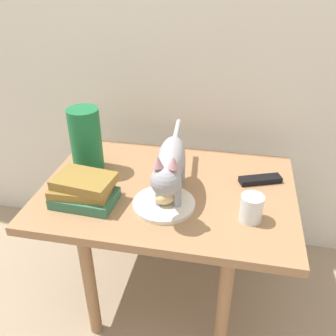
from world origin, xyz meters
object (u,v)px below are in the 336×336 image
Objects in this scene: cat at (170,164)px; green_vase at (86,140)px; plate at (164,204)px; candle_jar at (251,209)px; book_stack at (84,190)px; tv_remote at (260,180)px; side_table at (168,203)px; bread_roll at (166,196)px.

green_vase is (-0.34, 0.13, -0.01)m from cat.
green_vase reaches higher than plate.
plate is 0.28m from candle_jar.
cat is (0.01, 0.04, 0.13)m from plate.
cat is at bearing -21.65° from green_vase.
book_stack is at bearing -71.75° from green_vase.
side_table is at bearing 176.24° from tv_remote.
bread_roll is 0.27m from candle_jar.
side_table is at bearing -12.90° from green_vase.
tv_remote reaches higher than side_table.
candle_jar is 0.22m from tv_remote.
plate is 0.37m from tv_remote.
cat is 0.29m from candle_jar.
tv_remote is (0.57, 0.23, -0.04)m from book_stack.
candle_jar is at bearing -23.20° from side_table.
plate is 0.13m from cat.
cat is 0.29m from book_stack.
bread_roll is 0.94× the size of candle_jar.
cat is at bearing -172.75° from tv_remote.
book_stack is 0.61m from tv_remote.
cat reaches higher than candle_jar.
tv_remote is (0.30, 0.16, -0.12)m from cat.
side_table is 10.92× the size of bread_roll.
bread_roll is 0.38× the size of book_stack.
green_vase reaches higher than side_table.
bread_roll is at bearing 6.18° from book_stack.
side_table is 4.31× the size of plate.
book_stack is at bearing -173.82° from bread_roll.
book_stack is 0.88× the size of green_vase.
plate is at bearing 6.13° from book_stack.
bread_roll is 0.53× the size of tv_remote.
bread_roll is (0.01, 0.00, 0.03)m from plate.
candle_jar is (0.28, -0.12, 0.10)m from side_table.
side_table is at bearing 27.79° from book_stack.
cat is (0.02, -0.06, 0.20)m from side_table.
plate is at bearing -172.13° from bread_roll.
cat reaches higher than book_stack.
bread_roll reaches higher than plate.
candle_jar is at bearing -12.76° from cat.
book_stack is at bearing -178.73° from candle_jar.
book_stack reaches higher than bread_roll.
book_stack is (-0.25, -0.13, 0.11)m from side_table.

